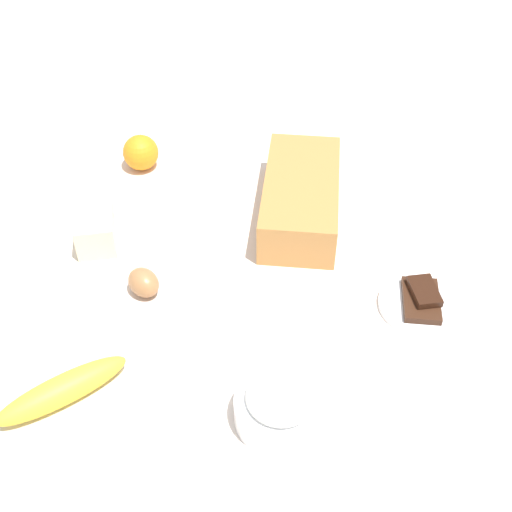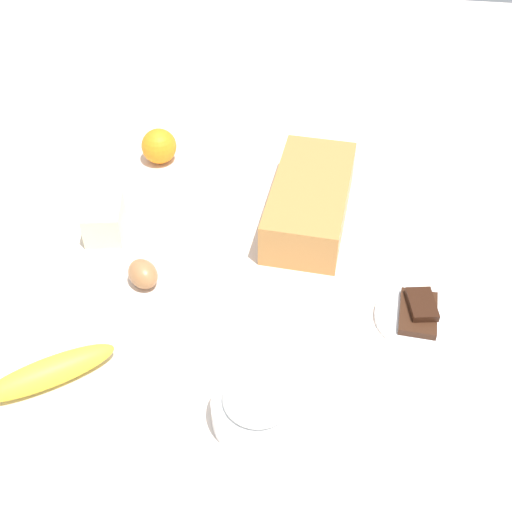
% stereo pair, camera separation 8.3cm
% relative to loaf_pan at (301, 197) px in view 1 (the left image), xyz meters
% --- Properties ---
extents(ground_plane, '(2.40, 2.40, 0.02)m').
position_rel_loaf_pan_xyz_m(ground_plane, '(-0.16, 0.08, -0.05)').
color(ground_plane, beige).
extents(loaf_pan, '(0.29, 0.15, 0.08)m').
position_rel_loaf_pan_xyz_m(loaf_pan, '(0.00, 0.00, 0.00)').
color(loaf_pan, '#B77A3D').
rests_on(loaf_pan, ground_plane).
extents(flour_bowl, '(0.12, 0.12, 0.07)m').
position_rel_loaf_pan_xyz_m(flour_bowl, '(-0.43, 0.03, -0.01)').
color(flour_bowl, white).
rests_on(flour_bowl, ground_plane).
extents(banana, '(0.15, 0.18, 0.04)m').
position_rel_loaf_pan_xyz_m(banana, '(-0.41, 0.33, -0.02)').
color(banana, yellow).
rests_on(banana, ground_plane).
extents(orange_fruit, '(0.07, 0.07, 0.07)m').
position_rel_loaf_pan_xyz_m(orange_fruit, '(0.14, 0.31, -0.01)').
color(orange_fruit, orange).
rests_on(orange_fruit, ground_plane).
extents(butter_block, '(0.10, 0.08, 0.06)m').
position_rel_loaf_pan_xyz_m(butter_block, '(-0.09, 0.35, -0.01)').
color(butter_block, '#F4EDB2').
rests_on(butter_block, ground_plane).
extents(egg_near_butter, '(0.07, 0.07, 0.04)m').
position_rel_loaf_pan_xyz_m(egg_near_butter, '(-0.20, 0.25, -0.02)').
color(egg_near_butter, '#A46E42').
rests_on(egg_near_butter, ground_plane).
extents(chocolate_plate, '(0.13, 0.13, 0.03)m').
position_rel_loaf_pan_xyz_m(chocolate_plate, '(-0.22, -0.18, -0.03)').
color(chocolate_plate, white).
rests_on(chocolate_plate, ground_plane).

